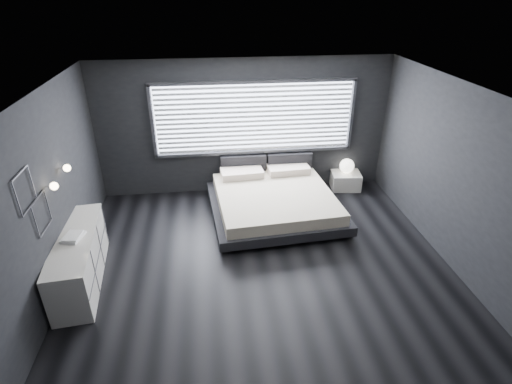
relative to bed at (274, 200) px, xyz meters
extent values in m
plane|color=black|center=(-0.45, -1.60, -0.29)|extent=(6.00, 6.00, 0.00)
plane|color=silver|center=(-0.45, -1.60, 2.51)|extent=(6.00, 6.00, 0.00)
cube|color=black|center=(-0.45, 1.15, 1.11)|extent=(6.00, 0.04, 2.80)
cube|color=black|center=(-0.45, -4.35, 1.11)|extent=(6.00, 0.04, 2.80)
cube|color=black|center=(-3.45, -1.60, 1.11)|extent=(0.04, 5.50, 2.80)
cube|color=black|center=(2.55, -1.60, 1.11)|extent=(0.04, 5.50, 2.80)
cube|color=white|center=(-0.25, 1.13, 1.32)|extent=(4.00, 0.02, 1.38)
cube|color=#47474C|center=(-2.29, 1.10, 1.32)|extent=(0.06, 0.08, 1.48)
cube|color=#47474C|center=(1.79, 1.10, 1.32)|extent=(0.06, 0.08, 1.48)
cube|color=#47474C|center=(-0.25, 1.10, 2.05)|extent=(4.14, 0.08, 0.06)
cube|color=#47474C|center=(-0.25, 1.10, 0.59)|extent=(4.14, 0.08, 0.06)
cube|color=silver|center=(-0.25, 1.07, 1.32)|extent=(3.94, 0.03, 1.32)
cube|color=black|center=(-0.50, 1.04, 0.28)|extent=(0.96, 0.16, 0.52)
cube|color=black|center=(0.50, 1.04, 0.28)|extent=(0.96, 0.16, 0.52)
cylinder|color=silver|center=(-3.40, -1.55, 1.31)|extent=(0.10, 0.02, 0.02)
sphere|color=#FFE5B7|center=(-3.33, -1.55, 1.31)|extent=(0.11, 0.11, 0.11)
cylinder|color=silver|center=(-3.40, -0.95, 1.31)|extent=(0.10, 0.02, 0.02)
sphere|color=#FFE5B7|center=(-3.33, -0.95, 1.31)|extent=(0.11, 0.11, 0.11)
cube|color=#47474C|center=(-3.42, -2.15, 1.79)|extent=(0.01, 0.46, 0.02)
cube|color=#47474C|center=(-3.42, -2.15, 1.33)|extent=(0.01, 0.46, 0.02)
cube|color=#47474C|center=(-3.42, -1.92, 1.56)|extent=(0.01, 0.02, 0.46)
cube|color=#47474C|center=(-3.42, -2.38, 1.56)|extent=(0.01, 0.02, 0.46)
cube|color=#47474C|center=(-3.42, -1.90, 1.32)|extent=(0.01, 0.46, 0.02)
cube|color=#47474C|center=(-3.42, -1.90, 0.86)|extent=(0.01, 0.46, 0.02)
cube|color=#47474C|center=(-3.42, -1.67, 1.09)|extent=(0.01, 0.02, 0.46)
cube|color=#47474C|center=(-3.42, -2.13, 1.09)|extent=(0.01, 0.02, 0.46)
cube|color=black|center=(-0.97, -1.06, -0.25)|extent=(0.14, 0.14, 0.09)
cube|color=black|center=(1.12, -0.90, -0.25)|extent=(0.14, 0.14, 0.09)
cube|color=black|center=(-1.11, 0.81, -0.25)|extent=(0.14, 0.14, 0.09)
cube|color=black|center=(0.98, 0.97, -0.25)|extent=(0.14, 0.14, 0.09)
cube|color=black|center=(0.00, -0.05, -0.12)|extent=(2.59, 2.49, 0.18)
cube|color=beige|center=(0.00, -0.05, 0.08)|extent=(2.32, 2.32, 0.22)
cube|color=beige|center=(-0.56, 0.78, 0.27)|extent=(0.89, 0.53, 0.14)
cube|color=beige|center=(0.43, 0.85, 0.27)|extent=(0.89, 0.53, 0.14)
cube|color=silver|center=(1.75, 0.90, -0.11)|extent=(0.67, 0.58, 0.36)
sphere|color=white|center=(1.75, 0.93, 0.23)|extent=(0.31, 0.31, 0.31)
cube|color=silver|center=(-3.23, -1.59, 0.10)|extent=(0.73, 1.99, 0.78)
cube|color=#47474C|center=(-2.96, -1.56, 0.10)|extent=(0.19, 1.92, 0.76)
cube|color=white|center=(-3.23, -1.61, 0.51)|extent=(0.32, 0.37, 0.04)
cube|color=white|center=(-3.22, -1.63, 0.54)|extent=(0.25, 0.31, 0.03)
camera|label=1|loc=(-1.19, -6.70, 3.79)|focal=28.00mm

